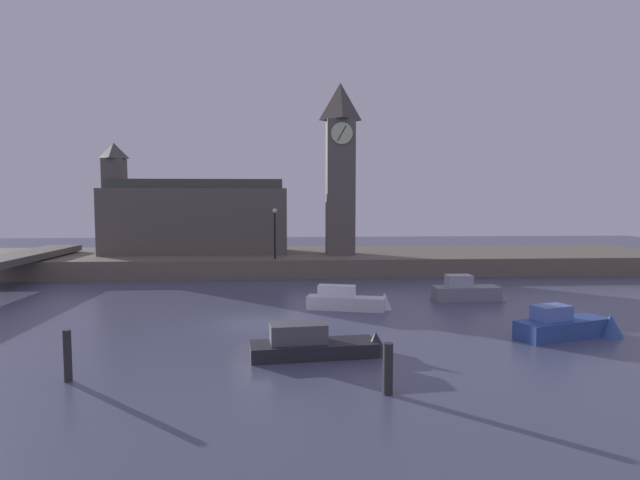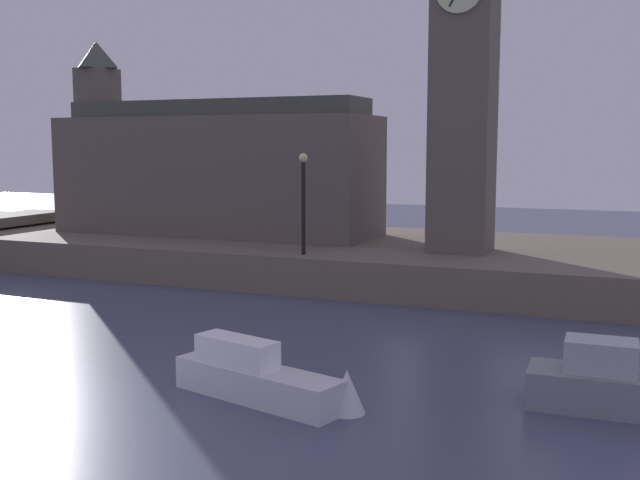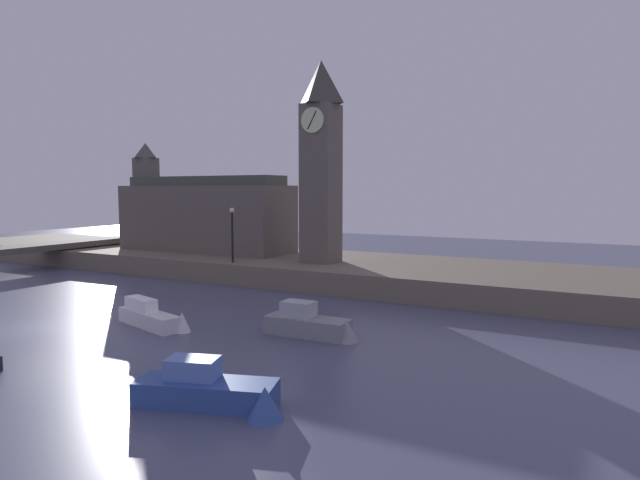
{
  "view_description": "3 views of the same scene",
  "coord_description": "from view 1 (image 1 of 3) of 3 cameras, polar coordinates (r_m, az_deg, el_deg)",
  "views": [
    {
      "loc": [
        1.5,
        -25.33,
        6.11
      ],
      "look_at": [
        4.1,
        16.71,
        2.84
      ],
      "focal_mm": 28.92,
      "sensor_mm": 36.0,
      "label": 1
    },
    {
      "loc": [
        12.47,
        -12.02,
        5.76
      ],
      "look_at": [
        1.25,
        14.77,
        2.14
      ],
      "focal_mm": 42.75,
      "sensor_mm": 36.0,
      "label": 2
    },
    {
      "loc": [
        24.77,
        -16.14,
        6.74
      ],
      "look_at": [
        6.11,
        17.87,
        3.15
      ],
      "focal_mm": 30.47,
      "sensor_mm": 36.0,
      "label": 3
    }
  ],
  "objects": [
    {
      "name": "boat_ferry_white",
      "position": [
        28.97,
        3.46,
        -6.73
      ],
      "size": [
        4.97,
        2.11,
        1.53
      ],
      "color": "silver",
      "rests_on": "ground"
    },
    {
      "name": "parliament_hall",
      "position": [
        46.27,
        -13.91,
        2.48
      ],
      "size": [
        15.7,
        5.06,
        9.52
      ],
      "color": "#5B544C",
      "rests_on": "far_embankment"
    },
    {
      "name": "mooring_post_right",
      "position": [
        16.82,
        7.52,
        -13.94
      ],
      "size": [
        0.32,
        0.32,
        1.64
      ],
      "primitive_type": "cylinder",
      "color": "#2C2C2C",
      "rests_on": "ground"
    },
    {
      "name": "mooring_post_left",
      "position": [
        19.69,
        -26.15,
        -11.43
      ],
      "size": [
        0.27,
        0.27,
        1.77
      ],
      "primitive_type": "cylinder",
      "color": "#2C2C2C",
      "rests_on": "ground"
    },
    {
      "name": "boat_cruiser_grey",
      "position": [
        33.04,
        16.48,
        -5.45
      ],
      "size": [
        4.66,
        1.51,
        1.59
      ],
      "color": "gray",
      "rests_on": "ground"
    },
    {
      "name": "ground_plane",
      "position": [
        26.1,
        -6.81,
        -9.14
      ],
      "size": [
        120.0,
        120.0,
        0.0
      ],
      "primitive_type": "plane",
      "color": "#474C66"
    },
    {
      "name": "far_embankment",
      "position": [
        45.67,
        -5.39,
        -2.33
      ],
      "size": [
        70.0,
        12.0,
        1.5
      ],
      "primitive_type": "cube",
      "color": "#6B6051",
      "rests_on": "ground"
    },
    {
      "name": "clock_tower",
      "position": [
        44.0,
        2.26,
        8.14
      ],
      "size": [
        2.57,
        2.61,
        14.4
      ],
      "color": "#5B544C",
      "rests_on": "far_embankment"
    },
    {
      "name": "streetlamp",
      "position": [
        40.41,
        -5.02,
        1.37
      ],
      "size": [
        0.36,
        0.36,
        3.96
      ],
      "color": "black",
      "rests_on": "far_embankment"
    },
    {
      "name": "boat_tour_blue",
      "position": [
        25.93,
        26.09,
        -8.52
      ],
      "size": [
        5.34,
        2.74,
        1.56
      ],
      "color": "#2D4C93",
      "rests_on": "ground"
    },
    {
      "name": "boat_barge_dark",
      "position": [
        20.65,
        0.9,
        -11.55
      ],
      "size": [
        5.76,
        2.06,
        1.62
      ],
      "color": "#232328",
      "rests_on": "ground"
    }
  ]
}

